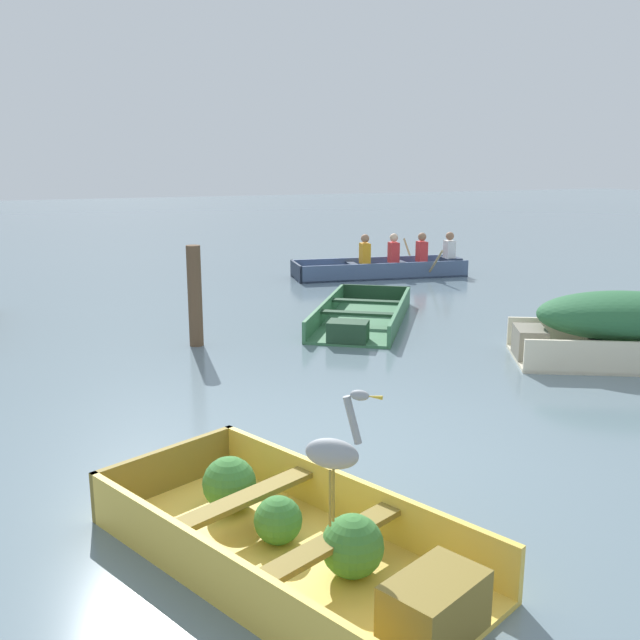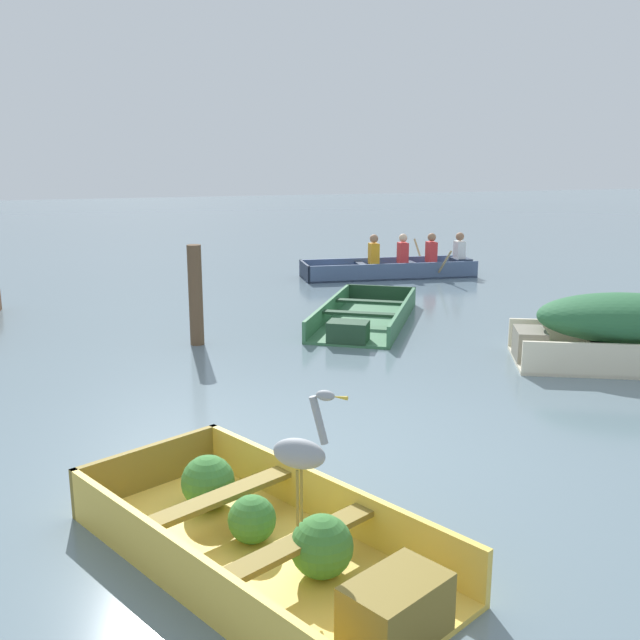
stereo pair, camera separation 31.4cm
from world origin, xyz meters
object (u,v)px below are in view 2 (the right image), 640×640
heron_on_dinghy (302,450)px  dinghy_yellow_foreground (268,537)px  rowboat_slate_blue_with_crew (400,266)px  skiff_green_mid_moored (364,318)px  mooring_post (196,295)px  skiff_cream_near_moored (625,325)px

heron_on_dinghy → dinghy_yellow_foreground: bearing=106.6°
rowboat_slate_blue_with_crew → dinghy_yellow_foreground: bearing=-119.8°
skiff_green_mid_moored → rowboat_slate_blue_with_crew: 4.59m
heron_on_dinghy → mooring_post: 5.90m
skiff_green_mid_moored → heron_on_dinghy: bearing=-115.7°
skiff_green_mid_moored → skiff_cream_near_moored: bearing=-54.5°
rowboat_slate_blue_with_crew → mooring_post: 6.61m
dinghy_yellow_foreground → heron_on_dinghy: bearing=-73.4°
skiff_green_mid_moored → rowboat_slate_blue_with_crew: rowboat_slate_blue_with_crew is taller
rowboat_slate_blue_with_crew → heron_on_dinghy: size_ratio=4.49×
dinghy_yellow_foreground → heron_on_dinghy: 0.83m
dinghy_yellow_foreground → skiff_green_mid_moored: dinghy_yellow_foreground is taller
dinghy_yellow_foreground → rowboat_slate_blue_with_crew: rowboat_slate_blue_with_crew is taller
skiff_cream_near_moored → skiff_green_mid_moored: (-2.18, 3.06, -0.41)m
skiff_green_mid_moored → rowboat_slate_blue_with_crew: bearing=57.6°
dinghy_yellow_foreground → mooring_post: size_ratio=2.14×
heron_on_dinghy → mooring_post: bearing=86.3°
skiff_cream_near_moored → dinghy_yellow_foreground: bearing=-152.2°
rowboat_slate_blue_with_crew → mooring_post: (-5.08, -4.22, 0.46)m
skiff_cream_near_moored → mooring_post: size_ratio=2.14×
mooring_post → dinghy_yellow_foreground: bearing=-95.1°
dinghy_yellow_foreground → skiff_cream_near_moored: (5.29, 2.79, 0.35)m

